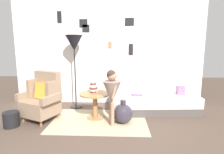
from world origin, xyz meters
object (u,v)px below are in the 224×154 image
object	(u,v)px
side_table	(95,100)
book_on_daybed	(137,95)
person_child	(112,91)
magazine_basket	(11,119)
armchair	(43,98)
vase_striped	(93,87)
daybed	(154,103)
floor_lamp	(74,45)
demijohn_near	(123,113)

from	to	relation	value
side_table	book_on_daybed	size ratio (longest dim) A/B	2.86
person_child	magazine_basket	size ratio (longest dim) A/B	3.76
armchair	side_table	distance (m)	1.06
vase_striped	magazine_basket	bearing A→B (deg)	-160.66
daybed	side_table	bearing A→B (deg)	-160.51
floor_lamp	person_child	size ratio (longest dim) A/B	1.64
daybed	magazine_basket	distance (m)	2.93
demijohn_near	side_table	bearing A→B (deg)	158.76
daybed	vase_striped	size ratio (longest dim) A/B	7.36
magazine_basket	book_on_daybed	bearing A→B (deg)	18.46
side_table	daybed	bearing A→B (deg)	19.49
book_on_daybed	magazine_basket	size ratio (longest dim) A/B	0.79
person_child	demijohn_near	distance (m)	0.53
armchair	book_on_daybed	xyz separation A→B (m)	(1.93, 0.41, -0.02)
side_table	demijohn_near	distance (m)	0.64
person_child	armchair	bearing A→B (deg)	170.49
floor_lamp	daybed	bearing A→B (deg)	-6.82
book_on_daybed	armchair	bearing A→B (deg)	-167.95
armchair	floor_lamp	distance (m)	1.39
daybed	book_on_daybed	xyz separation A→B (m)	(-0.40, -0.13, 0.22)
vase_striped	book_on_daybed	distance (m)	0.99
armchair	person_child	world-z (taller)	person_child
side_table	vase_striped	xyz separation A→B (m)	(-0.04, 0.04, 0.25)
armchair	vase_striped	distance (m)	1.04
side_table	demijohn_near	bearing A→B (deg)	-21.24
magazine_basket	daybed	bearing A→B (deg)	18.38
daybed	floor_lamp	xyz separation A→B (m)	(-1.85, 0.22, 1.29)
magazine_basket	floor_lamp	bearing A→B (deg)	50.69
book_on_daybed	magazine_basket	world-z (taller)	book_on_daybed
floor_lamp	demijohn_near	world-z (taller)	floor_lamp
demijohn_near	person_child	bearing A→B (deg)	-154.15
person_child	book_on_daybed	size ratio (longest dim) A/B	4.79
armchair	daybed	world-z (taller)	armchair
vase_striped	demijohn_near	bearing A→B (deg)	-23.47
daybed	demijohn_near	world-z (taller)	demijohn_near
vase_striped	demijohn_near	size ratio (longest dim) A/B	0.57
side_table	person_child	world-z (taller)	person_child
side_table	magazine_basket	bearing A→B (deg)	-162.58
daybed	magazine_basket	xyz separation A→B (m)	(-2.78, -0.92, -0.06)
book_on_daybed	side_table	bearing A→B (deg)	-159.80
vase_striped	side_table	bearing A→B (deg)	-48.21
magazine_basket	armchair	bearing A→B (deg)	40.44
vase_striped	floor_lamp	world-z (taller)	floor_lamp
daybed	magazine_basket	size ratio (longest dim) A/B	6.96
vase_striped	floor_lamp	distance (m)	1.18
daybed	side_table	size ratio (longest dim) A/B	3.10
person_child	magazine_basket	world-z (taller)	person_child
vase_striped	magazine_basket	distance (m)	1.63
demijohn_near	magazine_basket	distance (m)	2.09
side_table	person_child	distance (m)	0.56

